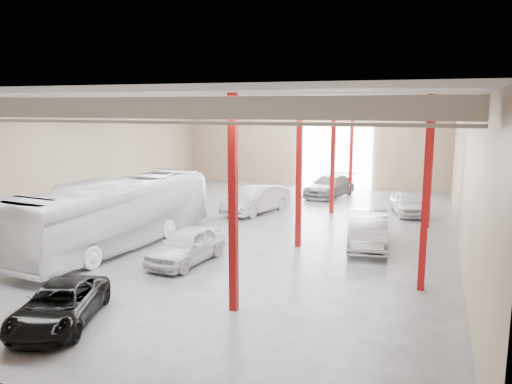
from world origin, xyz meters
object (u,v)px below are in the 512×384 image
Objects in this scene: car_row_a at (187,245)px; car_right_far at (408,203)px; coach_bus at (118,213)px; car_row_c at (330,186)px; car_row_b at (256,199)px; black_sedan at (59,305)px; car_right_near at (367,230)px.

car_row_a reaches higher than car_right_far.
car_row_c is at bearing 73.67° from coach_bus.
car_row_a is at bearing -69.77° from car_row_b.
black_sedan is 1.05× the size of car_right_far.
car_row_c reaches higher than black_sedan.
car_right_far is (5.80, -4.50, -0.07)m from car_row_c.
black_sedan is (3.37, -7.82, -1.02)m from coach_bus.
car_right_near is at bearing 25.20° from coach_bus.
car_row_a is 17.88m from car_row_c.
car_row_c is (2.51, 17.70, 0.04)m from car_row_a.
coach_bus reaches higher than car_row_b.
car_right_near is (4.41, -12.71, 0.05)m from car_row_c.
car_row_b is 7.87m from car_row_c.
car_row_c is 1.30× the size of car_right_far.
car_row_b is at bearing 99.81° from car_row_a.
car_row_a is at bearing -8.15° from coach_bus.
black_sedan is 6.86m from car_row_a.
coach_bus is 18.00m from car_row_c.
car_right_near is (7.59, -5.51, -0.01)m from car_row_b.
car_row_b is 9.38m from car_right_near.
coach_bus reaches higher than black_sedan.
car_row_a is (4.15, -1.00, -0.88)m from coach_bus.
car_right_far is (1.39, 8.21, -0.13)m from car_right_near.
car_row_b is 0.96× the size of car_row_c.
coach_bus is 2.26× the size of car_row_b.
coach_bus is 17.46m from car_right_far.
car_right_far reaches higher than black_sedan.
car_right_far is (8.31, 13.20, -0.04)m from car_row_a.
black_sedan is 0.86× the size of car_right_near.
car_row_c is 7.34m from car_right_far.
black_sedan is at bearing -82.97° from car_row_c.
car_row_a is 8.53m from car_right_near.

